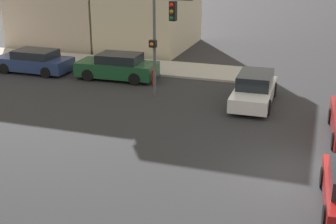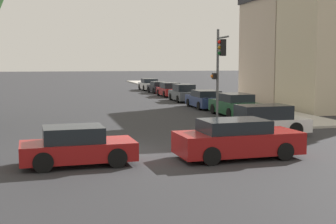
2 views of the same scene
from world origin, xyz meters
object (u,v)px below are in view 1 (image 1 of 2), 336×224
Objects in this scene: traffic_signal at (163,28)px; fire_hydrant at (154,77)px; parked_car_0 at (118,67)px; parked_car_1 at (34,61)px; crossing_car_1 at (254,89)px.

traffic_signal reaches higher than fire_hydrant.
parked_car_0 reaches higher than parked_car_1.
traffic_signal is 5.76× the size of fire_hydrant.
parked_car_0 is at bearing -119.86° from traffic_signal.
parked_car_1 is at bearing -98.33° from crossing_car_1.
fire_hydrant is (-0.65, -2.41, -0.21)m from parked_car_0.
crossing_car_1 is 13.39m from parked_car_1.
parked_car_1 is (-0.20, 5.32, -0.05)m from parked_car_0.
fire_hydrant is at bearing 177.00° from parked_car_1.
crossing_car_1 is 8.18m from parked_car_0.
traffic_signal is 5.06m from parked_car_0.
traffic_signal reaches higher than crossing_car_1.
crossing_car_1 reaches higher than fire_hydrant.
parked_car_1 is at bearing -99.81° from traffic_signal.
crossing_car_1 is (0.49, -4.43, -2.76)m from traffic_signal.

